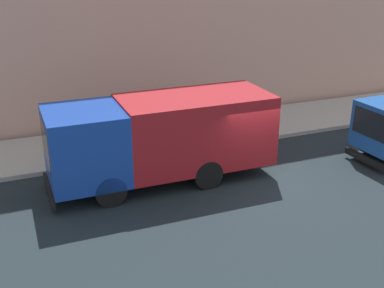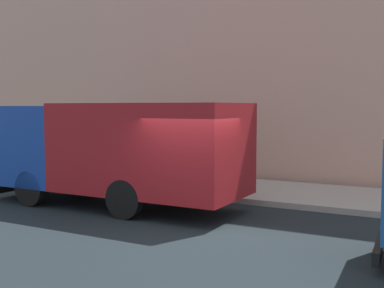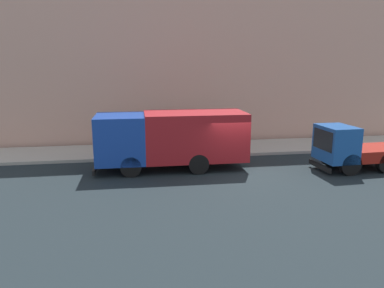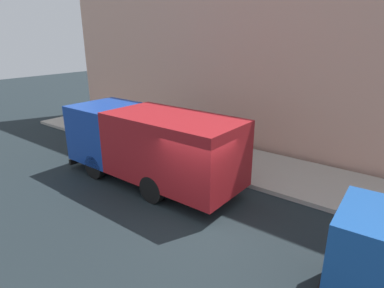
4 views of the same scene
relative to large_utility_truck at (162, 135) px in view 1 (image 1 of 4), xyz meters
name	(u,v)px [view 1 (image 1 of 4)]	position (x,y,z in m)	size (l,w,h in m)	color
ground	(256,179)	(-1.14, -3.02, -1.63)	(80.00, 80.00, 0.00)	#1C262A
sidewalk	(201,132)	(3.71, -3.02, -1.55)	(3.69, 30.00, 0.17)	#AEA89E
large_utility_truck	(162,135)	(0.00, 0.00, 0.00)	(2.60, 7.54, 2.86)	#173DA0
pedestrian_walking	(135,118)	(3.53, -0.05, -0.53)	(0.33, 0.33, 1.75)	brown
traffic_cone_orange	(61,151)	(2.81, 2.98, -1.17)	(0.41, 0.41, 0.59)	orange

